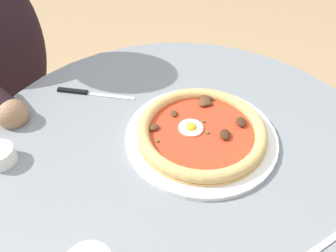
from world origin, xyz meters
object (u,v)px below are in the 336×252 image
dining_table (180,193)px  fork_utensil (324,244)px  pizza_on_plate (201,132)px  steak_knife (84,93)px  diner_person (7,102)px

dining_table → fork_utensil: bearing=-116.9°
pizza_on_plate → steak_knife: 0.32m
dining_table → diner_person: diner_person is taller
fork_utensil → diner_person: bearing=67.9°
steak_knife → diner_person: size_ratio=0.17×
pizza_on_plate → steak_knife: (0.08, 0.31, -0.01)m
fork_utensil → diner_person: (0.37, 0.90, -0.18)m
pizza_on_plate → diner_person: diner_person is taller
steak_knife → diner_person: diner_person is taller
dining_table → steak_knife: bearing=64.6°
pizza_on_plate → diner_person: (0.18, 0.66, -0.20)m
steak_knife → fork_utensil: 0.61m
pizza_on_plate → fork_utensil: 0.31m
pizza_on_plate → steak_knife: pizza_on_plate is taller
dining_table → pizza_on_plate: bearing=-29.4°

